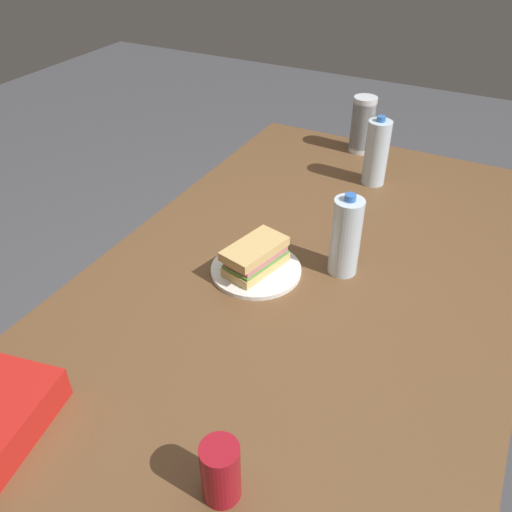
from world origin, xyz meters
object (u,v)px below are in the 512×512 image
(sandwich, at_px, (256,256))
(plastic_cup_stack, at_px, (363,125))
(paper_plate, at_px, (256,270))
(water_bottle_spare, at_px, (377,153))
(dining_table, at_px, (304,299))
(water_bottle_tall, at_px, (346,237))
(soda_can_red, at_px, (221,471))

(sandwich, relative_size, plastic_cup_stack, 0.98)
(paper_plate, relative_size, water_bottle_spare, 1.02)
(dining_table, relative_size, water_bottle_tall, 7.80)
(water_bottle_tall, height_order, water_bottle_spare, water_bottle_spare)
(dining_table, bearing_deg, plastic_cup_stack, -171.53)
(soda_can_red, distance_m, water_bottle_tall, 0.67)
(water_bottle_tall, bearing_deg, paper_plate, -61.35)
(paper_plate, bearing_deg, sandwich, 12.55)
(sandwich, height_order, water_bottle_tall, water_bottle_tall)
(plastic_cup_stack, xyz_separation_m, water_bottle_spare, (0.22, 0.12, 0.01))
(soda_can_red, bearing_deg, water_bottle_tall, -177.34)
(water_bottle_spare, bearing_deg, soda_can_red, 5.04)
(plastic_cup_stack, bearing_deg, water_bottle_spare, 28.73)
(dining_table, height_order, water_bottle_spare, water_bottle_spare)
(sandwich, xyz_separation_m, water_bottle_spare, (-0.62, 0.12, 0.06))
(dining_table, xyz_separation_m, sandwich, (0.05, -0.12, 0.13))
(dining_table, bearing_deg, soda_can_red, 9.91)
(dining_table, xyz_separation_m, water_bottle_spare, (-0.57, 0.00, 0.19))
(water_bottle_tall, height_order, plastic_cup_stack, water_bottle_tall)
(paper_plate, height_order, plastic_cup_stack, plastic_cup_stack)
(soda_can_red, bearing_deg, water_bottle_spare, -174.96)
(soda_can_red, bearing_deg, paper_plate, -158.01)
(soda_can_red, xyz_separation_m, water_bottle_spare, (-1.18, -0.10, 0.05))
(plastic_cup_stack, relative_size, water_bottle_spare, 0.88)
(soda_can_red, relative_size, water_bottle_tall, 0.54)
(sandwich, relative_size, soda_can_red, 1.64)
(sandwich, xyz_separation_m, soda_can_red, (0.56, 0.23, 0.01))
(soda_can_red, bearing_deg, dining_table, -170.09)
(sandwich, xyz_separation_m, plastic_cup_stack, (-0.84, 0.00, 0.05))
(soda_can_red, relative_size, water_bottle_spare, 0.53)
(paper_plate, relative_size, soda_can_red, 1.93)
(soda_can_red, bearing_deg, sandwich, -157.94)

